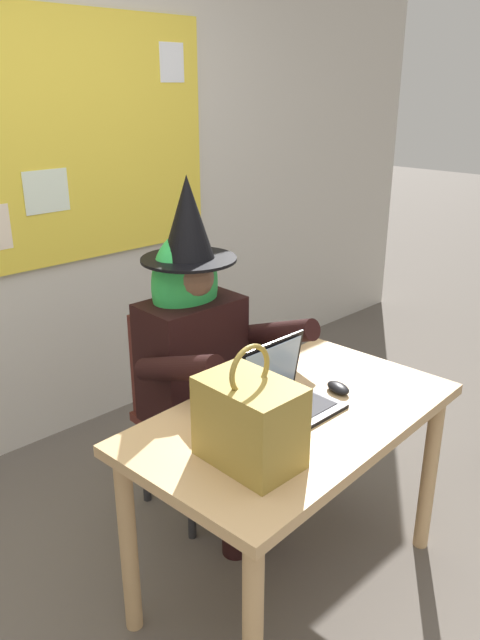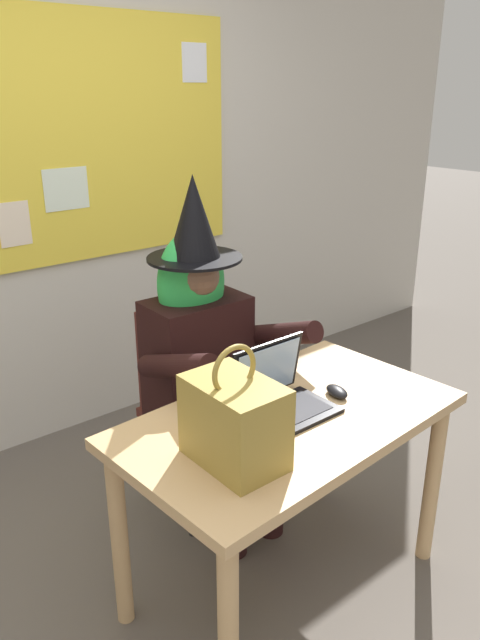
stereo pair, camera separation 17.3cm
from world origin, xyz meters
name	(u,v)px [view 1 (the left image)]	position (x,y,z in m)	size (l,w,h in m)	color
desk_main	(294,440)	(0.24, 0.14, 0.64)	(1.23, 0.75, 0.75)	tan
chair_at_desk	(185,397)	(0.32, 0.84, 0.51)	(0.44, 0.44, 0.91)	#4C1E19
person_costumed	(201,344)	(0.31, 0.72, 0.81)	(0.60, 0.66, 1.49)	black
laptop	(285,394)	(0.24, 0.19, 0.80)	(0.32, 0.26, 0.23)	black
computer_mouse	(338,388)	(0.47, 0.13, 0.76)	(0.06, 0.10, 0.03)	black
handbag	(250,421)	(-0.07, 0.05, 0.88)	(0.20, 0.30, 0.38)	olive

